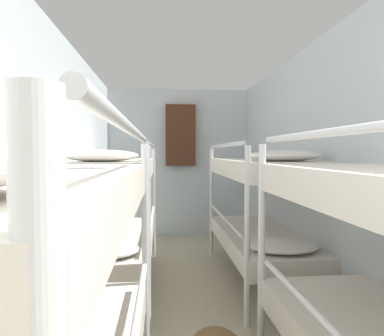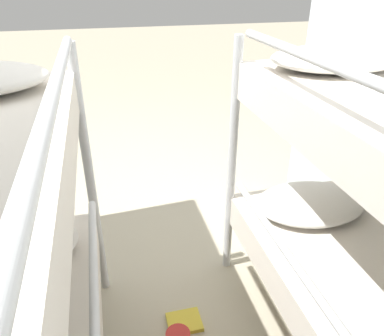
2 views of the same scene
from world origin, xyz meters
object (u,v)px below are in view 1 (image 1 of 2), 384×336
Objects in this scene: bunk_stack_left_near at (22,310)px; bunk_stack_left_far at (114,206)px; hanging_coat at (180,135)px; bunk_stack_right_far at (261,204)px.

bunk_stack_left_far is (0.00, 2.10, 0.00)m from bunk_stack_left_near.
bunk_stack_left_near and bunk_stack_left_far have the same top height.
hanging_coat reaches higher than bunk_stack_left_far.
bunk_stack_left_far is 1.39m from bunk_stack_right_far.
bunk_stack_left_far is 2.15m from hanging_coat.
hanging_coat reaches higher than bunk_stack_left_near.
hanging_coat is (0.72, 3.98, 0.75)m from bunk_stack_left_near.
bunk_stack_left_far and bunk_stack_right_far have the same top height.
bunk_stack_left_near is 2.00× the size of hanging_coat.
bunk_stack_left_near is 2.10m from bunk_stack_left_far.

